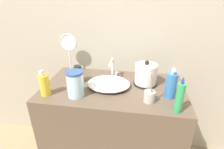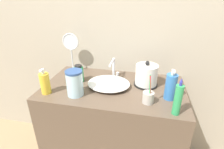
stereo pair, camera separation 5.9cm
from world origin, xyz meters
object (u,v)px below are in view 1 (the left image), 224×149
Objects in this scene: faucet at (113,67)px; water_pitcher at (75,84)px; lotion_bottle at (45,85)px; electric_kettle at (146,75)px; vanity_mirror at (69,51)px; hand_cream_bottle at (78,75)px; mouthwash_bottle at (171,85)px; toothbrush_cup at (150,96)px; shampoo_bottle at (180,98)px.

water_pitcher reaches higher than faucet.
faucet is 0.87× the size of lotion_bottle.
vanity_mirror is at bearing 169.67° from electric_kettle.
electric_kettle is 1.06× the size of lotion_bottle.
electric_kettle is at bearing 5.48° from hand_cream_bottle.
mouthwash_bottle is (0.16, -0.16, 0.01)m from electric_kettle.
mouthwash_bottle is at bearing 30.04° from toothbrush_cup.
hand_cream_bottle is at bearing 170.90° from mouthwash_bottle.
lotion_bottle is 1.02× the size of water_pitcher.
mouthwash_bottle is 0.69m from hand_cream_bottle.
lotion_bottle is at bearing -140.63° from faucet.
toothbrush_cup reaches higher than hand_cream_bottle.
mouthwash_bottle reaches higher than faucet.
faucet is 0.77× the size of mouthwash_bottle.
shampoo_bottle is (0.19, -0.32, 0.02)m from electric_kettle.
water_pitcher is (0.18, -0.36, -0.11)m from vanity_mirror.
vanity_mirror is at bearing 152.21° from shampoo_bottle.
faucet is at bearing -6.52° from vanity_mirror.
mouthwash_bottle is 0.61× the size of vanity_mirror.
faucet is 0.38m from water_pitcher.
shampoo_bottle is at bearing -41.13° from faucet.
water_pitcher is at bearing -179.27° from toothbrush_cup.
electric_kettle is 0.52m from hand_cream_bottle.
shampoo_bottle is 0.66m from water_pitcher.
electric_kettle is 1.41× the size of hand_cream_bottle.
lotion_bottle is 0.80× the size of shampoo_bottle.
hand_cream_bottle is (-0.52, -0.05, -0.01)m from electric_kettle.
shampoo_bottle reaches higher than hand_cream_bottle.
mouthwash_bottle reaches higher than electric_kettle.
mouthwash_bottle is at bearing -9.10° from hand_cream_bottle.
vanity_mirror reaches higher than hand_cream_bottle.
water_pitcher is at bearing -122.55° from faucet.
faucet is at bearing 132.79° from toothbrush_cup.
faucet is 0.70× the size of shampoo_bottle.
vanity_mirror is at bearing 126.45° from hand_cream_bottle.
mouthwash_bottle is at bearing -18.95° from vanity_mirror.
vanity_mirror is at bearing 115.78° from water_pitcher.
mouthwash_bottle is at bearing -28.66° from faucet.
faucet is 0.49m from mouthwash_bottle.
electric_kettle is 0.37m from shampoo_bottle.
shampoo_bottle reaches higher than faucet.
electric_kettle is 1.08× the size of water_pitcher.
shampoo_bottle is (0.16, -0.08, 0.06)m from toothbrush_cup.
toothbrush_cup is 0.88× the size of shampoo_bottle.
toothbrush_cup is 0.58m from hand_cream_bottle.
toothbrush_cup is 1.47× the size of hand_cream_bottle.
shampoo_bottle is at bearing -20.92° from hand_cream_bottle.
toothbrush_cup is 0.50m from water_pitcher.
hand_cream_bottle is at bearing 159.08° from shampoo_bottle.
faucet is 0.40m from vanity_mirror.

